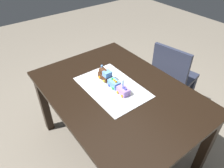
{
  "coord_description": "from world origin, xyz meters",
  "views": [
    {
      "loc": [
        1.01,
        -0.82,
        1.81
      ],
      "look_at": [
        -0.06,
        -0.01,
        0.77
      ],
      "focal_mm": 33.43,
      "sensor_mm": 36.0,
      "label": 1
    }
  ],
  "objects_px": {
    "cake_car_gondola_sky_blue": "(114,83)",
    "cake_car_hopper_lavender": "(123,91)",
    "chair": "(172,76)",
    "dining_table": "(118,100)",
    "cake_locomotive": "(105,74)",
    "birthday_candle": "(123,83)"
  },
  "relations": [
    {
      "from": "chair",
      "to": "cake_car_hopper_lavender",
      "type": "height_order",
      "value": "chair"
    },
    {
      "from": "dining_table",
      "to": "birthday_candle",
      "type": "xyz_separation_m",
      "value": [
        0.05,
        0.01,
        0.22
      ]
    },
    {
      "from": "birthday_candle",
      "to": "cake_car_gondola_sky_blue",
      "type": "bearing_deg",
      "value": 180.0
    },
    {
      "from": "dining_table",
      "to": "cake_car_hopper_lavender",
      "type": "distance_m",
      "value": 0.15
    },
    {
      "from": "chair",
      "to": "birthday_candle",
      "type": "xyz_separation_m",
      "value": [
        0.13,
        -0.83,
        0.37
      ]
    },
    {
      "from": "cake_locomotive",
      "to": "cake_car_gondola_sky_blue",
      "type": "height_order",
      "value": "cake_locomotive"
    },
    {
      "from": "dining_table",
      "to": "chair",
      "type": "height_order",
      "value": "chair"
    },
    {
      "from": "chair",
      "to": "cake_locomotive",
      "type": "height_order",
      "value": "same"
    },
    {
      "from": "chair",
      "to": "birthday_candle",
      "type": "distance_m",
      "value": 0.92
    },
    {
      "from": "birthday_candle",
      "to": "chair",
      "type": "bearing_deg",
      "value": 99.17
    },
    {
      "from": "dining_table",
      "to": "birthday_candle",
      "type": "height_order",
      "value": "birthday_candle"
    },
    {
      "from": "chair",
      "to": "cake_car_gondola_sky_blue",
      "type": "xyz_separation_m",
      "value": [
        0.02,
        -0.83,
        0.3
      ]
    },
    {
      "from": "cake_car_gondola_sky_blue",
      "to": "cake_locomotive",
      "type": "bearing_deg",
      "value": -180.0
    },
    {
      "from": "chair",
      "to": "cake_car_hopper_lavender",
      "type": "xyz_separation_m",
      "value": [
        0.14,
        -0.83,
        0.3
      ]
    },
    {
      "from": "cake_locomotive",
      "to": "dining_table",
      "type": "bearing_deg",
      "value": -1.9
    },
    {
      "from": "cake_car_gondola_sky_blue",
      "to": "birthday_candle",
      "type": "height_order",
      "value": "birthday_candle"
    },
    {
      "from": "dining_table",
      "to": "cake_locomotive",
      "type": "bearing_deg",
      "value": 178.1
    },
    {
      "from": "dining_table",
      "to": "cake_car_hopper_lavender",
      "type": "bearing_deg",
      "value": 5.64
    },
    {
      "from": "chair",
      "to": "cake_car_hopper_lavender",
      "type": "relative_size",
      "value": 8.6
    },
    {
      "from": "birthday_candle",
      "to": "cake_locomotive",
      "type": "bearing_deg",
      "value": 180.0
    },
    {
      "from": "cake_car_gondola_sky_blue",
      "to": "cake_car_hopper_lavender",
      "type": "height_order",
      "value": "same"
    },
    {
      "from": "chair",
      "to": "dining_table",
      "type": "bearing_deg",
      "value": 84.81
    }
  ]
}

